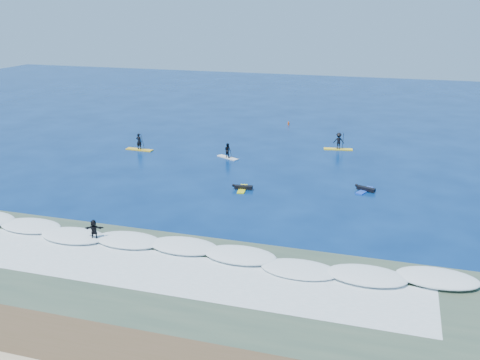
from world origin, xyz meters
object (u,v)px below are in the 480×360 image
(prone_paddler_far, at_px, (365,189))
(wave_surfer, at_px, (94,231))
(sup_paddler_center, at_px, (228,152))
(sup_paddler_right, at_px, (339,142))
(sup_paddler_left, at_px, (139,144))
(prone_paddler_near, at_px, (243,188))
(marker_buoy, at_px, (289,123))

(prone_paddler_far, bearing_deg, wave_surfer, 154.58)
(sup_paddler_center, relative_size, sup_paddler_right, 0.82)
(sup_paddler_left, distance_m, sup_paddler_right, 22.08)
(prone_paddler_near, relative_size, prone_paddler_far, 0.99)
(sup_paddler_center, bearing_deg, prone_paddler_far, 4.39)
(prone_paddler_near, bearing_deg, sup_paddler_center, 17.46)
(sup_paddler_right, height_order, prone_paddler_far, sup_paddler_right)
(sup_paddler_center, bearing_deg, marker_buoy, 108.19)
(sup_paddler_left, relative_size, wave_surfer, 1.47)
(sup_paddler_center, distance_m, prone_paddler_far, 15.90)
(sup_paddler_center, height_order, sup_paddler_right, sup_paddler_right)
(prone_paddler_near, height_order, wave_surfer, wave_surfer)
(sup_paddler_left, height_order, wave_surfer, sup_paddler_left)
(sup_paddler_left, xyz_separation_m, sup_paddler_right, (21.09, 6.54, 0.18))
(prone_paddler_far, bearing_deg, sup_paddler_center, 87.98)
(prone_paddler_near, height_order, prone_paddler_far, prone_paddler_far)
(sup_paddler_center, xyz_separation_m, prone_paddler_near, (4.28, -9.00, -0.53))
(prone_paddler_near, distance_m, wave_surfer, 14.82)
(sup_paddler_left, height_order, sup_paddler_right, sup_paddler_right)
(prone_paddler_far, bearing_deg, sup_paddler_right, 37.85)
(sup_paddler_center, height_order, prone_paddler_far, sup_paddler_center)
(sup_paddler_left, bearing_deg, wave_surfer, -66.64)
(prone_paddler_far, bearing_deg, sup_paddler_left, 96.68)
(marker_buoy, bearing_deg, sup_paddler_right, -53.22)
(marker_buoy, bearing_deg, wave_surfer, -97.60)
(sup_paddler_right, relative_size, prone_paddler_near, 1.36)
(prone_paddler_far, distance_m, wave_surfer, 23.26)
(sup_paddler_right, xyz_separation_m, prone_paddler_near, (-6.44, -15.77, -0.70))
(sup_paddler_center, height_order, prone_paddler_near, sup_paddler_center)
(marker_buoy, bearing_deg, sup_paddler_center, -99.58)
(sup_paddler_center, bearing_deg, prone_paddler_near, -36.79)
(prone_paddler_near, relative_size, marker_buoy, 4.06)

